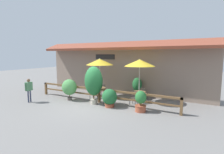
{
  "coord_description": "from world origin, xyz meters",
  "views": [
    {
      "loc": [
        6.26,
        -8.45,
        3.16
      ],
      "look_at": [
        0.72,
        1.5,
        1.72
      ],
      "focal_mm": 28.0,
      "sensor_mm": 36.0,
      "label": 1
    }
  ],
  "objects_px": {
    "chair_near_streetside": "(94,92)",
    "chair_middle_wallside": "(143,93)",
    "potted_plant_corner_fern": "(137,86)",
    "potted_plant_broad_leaf": "(69,87)",
    "chair_middle_streetside": "(134,97)",
    "dining_table_middle": "(139,94)",
    "potted_plant_tall_tropical": "(141,101)",
    "patio_umbrella_near": "(100,62)",
    "patio_umbrella_middle": "(140,63)",
    "chair_near_wallside": "(104,89)",
    "potted_plant_small_flowering": "(94,82)",
    "potted_plant_entrance_palm": "(109,98)",
    "dining_table_near": "(100,89)",
    "pedestrian": "(29,87)"
  },
  "relations": [
    {
      "from": "chair_near_streetside",
      "to": "chair_middle_wallside",
      "type": "height_order",
      "value": "same"
    },
    {
      "from": "potted_plant_corner_fern",
      "to": "potted_plant_broad_leaf",
      "type": "bearing_deg",
      "value": -142.57
    },
    {
      "from": "chair_middle_wallside",
      "to": "chair_middle_streetside",
      "type": "bearing_deg",
      "value": 84.3
    },
    {
      "from": "dining_table_middle",
      "to": "chair_middle_wallside",
      "type": "distance_m",
      "value": 0.75
    },
    {
      "from": "dining_table_middle",
      "to": "potted_plant_tall_tropical",
      "type": "xyz_separation_m",
      "value": [
        0.8,
        -1.9,
        0.04
      ]
    },
    {
      "from": "chair_near_streetside",
      "to": "patio_umbrella_near",
      "type": "bearing_deg",
      "value": 90.16
    },
    {
      "from": "potted_plant_broad_leaf",
      "to": "patio_umbrella_middle",
      "type": "bearing_deg",
      "value": 23.46
    },
    {
      "from": "chair_near_wallside",
      "to": "potted_plant_small_flowering",
      "type": "bearing_deg",
      "value": 113.94
    },
    {
      "from": "chair_middle_streetside",
      "to": "potted_plant_broad_leaf",
      "type": "distance_m",
      "value": 4.57
    },
    {
      "from": "chair_near_wallside",
      "to": "potted_plant_tall_tropical",
      "type": "xyz_separation_m",
      "value": [
        4.01,
        -2.64,
        0.14
      ]
    },
    {
      "from": "potted_plant_entrance_palm",
      "to": "patio_umbrella_middle",
      "type": "bearing_deg",
      "value": 59.94
    },
    {
      "from": "potted_plant_corner_fern",
      "to": "potted_plant_small_flowering",
      "type": "bearing_deg",
      "value": -121.7
    },
    {
      "from": "dining_table_middle",
      "to": "potted_plant_entrance_palm",
      "type": "distance_m",
      "value": 2.3
    },
    {
      "from": "dining_table_near",
      "to": "potted_plant_entrance_palm",
      "type": "height_order",
      "value": "potted_plant_entrance_palm"
    },
    {
      "from": "chair_middle_streetside",
      "to": "potted_plant_broad_leaf",
      "type": "relative_size",
      "value": 0.57
    },
    {
      "from": "dining_table_near",
      "to": "chair_middle_streetside",
      "type": "distance_m",
      "value": 3.18
    },
    {
      "from": "chair_middle_streetside",
      "to": "potted_plant_small_flowering",
      "type": "relative_size",
      "value": 0.35
    },
    {
      "from": "chair_middle_wallside",
      "to": "pedestrian",
      "type": "bearing_deg",
      "value": 32.2
    },
    {
      "from": "chair_near_wallside",
      "to": "dining_table_middle",
      "type": "height_order",
      "value": "chair_near_wallside"
    },
    {
      "from": "patio_umbrella_near",
      "to": "chair_middle_wallside",
      "type": "bearing_deg",
      "value": 13.13
    },
    {
      "from": "potted_plant_small_flowering",
      "to": "potted_plant_corner_fern",
      "type": "xyz_separation_m",
      "value": [
        1.82,
        2.95,
        -0.59
      ]
    },
    {
      "from": "dining_table_middle",
      "to": "pedestrian",
      "type": "relative_size",
      "value": 0.56
    },
    {
      "from": "potted_plant_corner_fern",
      "to": "chair_middle_wallside",
      "type": "bearing_deg",
      "value": -27.35
    },
    {
      "from": "chair_middle_wallside",
      "to": "potted_plant_corner_fern",
      "type": "height_order",
      "value": "potted_plant_corner_fern"
    },
    {
      "from": "potted_plant_broad_leaf",
      "to": "chair_near_wallside",
      "type": "bearing_deg",
      "value": 65.32
    },
    {
      "from": "chair_near_streetside",
      "to": "potted_plant_entrance_palm",
      "type": "xyz_separation_m",
      "value": [
        2.0,
        -1.24,
        0.12
      ]
    },
    {
      "from": "chair_middle_wallside",
      "to": "potted_plant_broad_leaf",
      "type": "distance_m",
      "value": 5.23
    },
    {
      "from": "chair_middle_streetside",
      "to": "potted_plant_small_flowering",
      "type": "height_order",
      "value": "potted_plant_small_flowering"
    },
    {
      "from": "chair_middle_streetside",
      "to": "pedestrian",
      "type": "distance_m",
      "value": 7.02
    },
    {
      "from": "chair_near_wallside",
      "to": "dining_table_middle",
      "type": "relative_size",
      "value": 0.94
    },
    {
      "from": "chair_middle_streetside",
      "to": "potted_plant_tall_tropical",
      "type": "bearing_deg",
      "value": -48.32
    },
    {
      "from": "patio_umbrella_middle",
      "to": "potted_plant_corner_fern",
      "type": "relative_size",
      "value": 1.93
    },
    {
      "from": "dining_table_middle",
      "to": "potted_plant_small_flowering",
      "type": "bearing_deg",
      "value": -141.22
    },
    {
      "from": "patio_umbrella_near",
      "to": "chair_near_wallside",
      "type": "height_order",
      "value": "patio_umbrella_near"
    },
    {
      "from": "potted_plant_tall_tropical",
      "to": "patio_umbrella_middle",
      "type": "bearing_deg",
      "value": 112.87
    },
    {
      "from": "chair_near_streetside",
      "to": "chair_middle_wallside",
      "type": "xyz_separation_m",
      "value": [
        3.21,
        1.49,
        0.0
      ]
    },
    {
      "from": "potted_plant_entrance_palm",
      "to": "potted_plant_corner_fern",
      "type": "xyz_separation_m",
      "value": [
        0.61,
        3.04,
        0.29
      ]
    },
    {
      "from": "dining_table_middle",
      "to": "potted_plant_broad_leaf",
      "type": "bearing_deg",
      "value": -156.54
    },
    {
      "from": "dining_table_near",
      "to": "pedestrian",
      "type": "height_order",
      "value": "pedestrian"
    },
    {
      "from": "patio_umbrella_near",
      "to": "dining_table_near",
      "type": "height_order",
      "value": "patio_umbrella_near"
    },
    {
      "from": "potted_plant_broad_leaf",
      "to": "potted_plant_small_flowering",
      "type": "bearing_deg",
      "value": 0.54
    },
    {
      "from": "patio_umbrella_near",
      "to": "chair_middle_wallside",
      "type": "height_order",
      "value": "patio_umbrella_near"
    },
    {
      "from": "chair_middle_streetside",
      "to": "potted_plant_corner_fern",
      "type": "bearing_deg",
      "value": 112.02
    },
    {
      "from": "chair_near_wallside",
      "to": "potted_plant_entrance_palm",
      "type": "xyz_separation_m",
      "value": [
        2.05,
        -2.72,
        0.12
      ]
    },
    {
      "from": "chair_middle_streetside",
      "to": "pedestrian",
      "type": "relative_size",
      "value": 0.53
    },
    {
      "from": "patio_umbrella_middle",
      "to": "dining_table_middle",
      "type": "bearing_deg",
      "value": 90.0
    },
    {
      "from": "potted_plant_tall_tropical",
      "to": "potted_plant_small_flowering",
      "type": "bearing_deg",
      "value": 179.96
    },
    {
      "from": "dining_table_near",
      "to": "potted_plant_corner_fern",
      "type": "bearing_deg",
      "value": 22.25
    },
    {
      "from": "patio_umbrella_near",
      "to": "pedestrian",
      "type": "height_order",
      "value": "patio_umbrella_near"
    },
    {
      "from": "chair_middle_wallside",
      "to": "potted_plant_tall_tropical",
      "type": "distance_m",
      "value": 2.75
    }
  ]
}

